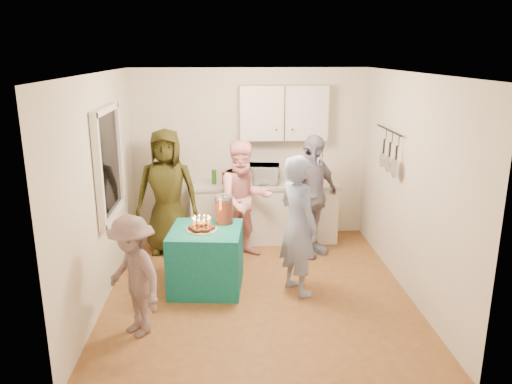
{
  "coord_description": "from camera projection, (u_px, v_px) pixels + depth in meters",
  "views": [
    {
      "loc": [
        -0.36,
        -5.58,
        2.83
      ],
      "look_at": [
        0.0,
        0.35,
        1.15
      ],
      "focal_mm": 35.0,
      "sensor_mm": 36.0,
      "label": 1
    }
  ],
  "objects": [
    {
      "name": "counter",
      "position": [
        264.0,
        213.0,
        7.68
      ],
      "size": [
        2.2,
        0.58,
        0.86
      ],
      "primitive_type": "cube",
      "color": "white",
      "rests_on": "floor"
    },
    {
      "name": "floor",
      "position": [
        258.0,
        289.0,
        6.15
      ],
      "size": [
        4.0,
        4.0,
        0.0
      ],
      "primitive_type": "plane",
      "color": "brown",
      "rests_on": "ground"
    },
    {
      "name": "woman_back_right",
      "position": [
        311.0,
        196.0,
        6.99
      ],
      "size": [
        1.07,
        0.96,
        1.74
      ],
      "primitive_type": "imported",
      "rotation": [
        0.0,
        0.0,
        0.66
      ],
      "color": "#13113A",
      "rests_on": "floor"
    },
    {
      "name": "pot_rack",
      "position": [
        386.0,
        149.0,
        6.49
      ],
      "size": [
        0.12,
        1.0,
        0.6
      ],
      "primitive_type": "cube",
      "color": "black",
      "rests_on": "right_wall"
    },
    {
      "name": "right_wall",
      "position": [
        409.0,
        185.0,
        5.9
      ],
      "size": [
        4.0,
        4.0,
        0.0
      ],
      "primitive_type": "plane",
      "color": "silver",
      "rests_on": "floor"
    },
    {
      "name": "window_night",
      "position": [
        108.0,
        163.0,
        5.92
      ],
      "size": [
        0.04,
        1.0,
        1.2
      ],
      "primitive_type": "cube",
      "color": "black",
      "rests_on": "left_wall"
    },
    {
      "name": "microwave",
      "position": [
        262.0,
        174.0,
        7.51
      ],
      "size": [
        0.56,
        0.42,
        0.28
      ],
      "primitive_type": "imported",
      "rotation": [
        0.0,
        0.0,
        -0.15
      ],
      "color": "white",
      "rests_on": "countertop"
    },
    {
      "name": "punch_jar",
      "position": [
        224.0,
        210.0,
        6.19
      ],
      "size": [
        0.22,
        0.22,
        0.34
      ],
      "primitive_type": "cylinder",
      "color": "red",
      "rests_on": "party_table"
    },
    {
      "name": "party_table",
      "position": [
        206.0,
        258.0,
        6.12
      ],
      "size": [
        0.93,
        0.93,
        0.76
      ],
      "primitive_type": "cube",
      "rotation": [
        0.0,
        0.0,
        -0.1
      ],
      "color": "#10706B",
      "rests_on": "floor"
    },
    {
      "name": "ceiling",
      "position": [
        258.0,
        73.0,
        5.44
      ],
      "size": [
        4.0,
        4.0,
        0.0
      ],
      "primitive_type": "plane",
      "color": "white",
      "rests_on": "floor"
    },
    {
      "name": "woman_back_center",
      "position": [
        244.0,
        200.0,
        6.93
      ],
      "size": [
        0.96,
        0.83,
        1.67
      ],
      "primitive_type": "imported",
      "rotation": [
        0.0,
        0.0,
        0.28
      ],
      "color": "pink",
      "rests_on": "floor"
    },
    {
      "name": "back_wall",
      "position": [
        250.0,
        154.0,
        7.72
      ],
      "size": [
        3.6,
        3.6,
        0.0
      ],
      "primitive_type": "plane",
      "color": "silver",
      "rests_on": "floor"
    },
    {
      "name": "left_wall",
      "position": [
        101.0,
        190.0,
        5.69
      ],
      "size": [
        4.0,
        4.0,
        0.0
      ],
      "primitive_type": "plane",
      "color": "silver",
      "rests_on": "floor"
    },
    {
      "name": "man_birthday",
      "position": [
        298.0,
        226.0,
        5.88
      ],
      "size": [
        0.65,
        0.74,
        1.7
      ],
      "primitive_type": "imported",
      "rotation": [
        0.0,
        0.0,
        2.05
      ],
      "color": "#8797C4",
      "rests_on": "floor"
    },
    {
      "name": "countertop",
      "position": [
        264.0,
        184.0,
        7.55
      ],
      "size": [
        2.24,
        0.62,
        0.05
      ],
      "primitive_type": "cube",
      "color": "beige",
      "rests_on": "counter"
    },
    {
      "name": "donut_cake",
      "position": [
        202.0,
        223.0,
        5.96
      ],
      "size": [
        0.38,
        0.38,
        0.18
      ],
      "primitive_type": null,
      "color": "#381C0C",
      "rests_on": "party_table"
    },
    {
      "name": "upper_cabinet",
      "position": [
        283.0,
        113.0,
        7.43
      ],
      "size": [
        1.3,
        0.3,
        0.8
      ],
      "primitive_type": "cube",
      "color": "white",
      "rests_on": "back_wall"
    },
    {
      "name": "child_near_left",
      "position": [
        134.0,
        276.0,
        5.02
      ],
      "size": [
        0.9,
        0.94,
        1.28
      ],
      "primitive_type": "imported",
      "rotation": [
        0.0,
        0.0,
        -0.86
      ],
      "color": "#655152",
      "rests_on": "floor"
    },
    {
      "name": "woman_back_left",
      "position": [
        167.0,
        192.0,
        7.11
      ],
      "size": [
        0.91,
        0.62,
        1.8
      ],
      "primitive_type": "imported",
      "rotation": [
        0.0,
        0.0,
        -0.06
      ],
      "color": "#4F4C16",
      "rests_on": "floor"
    }
  ]
}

